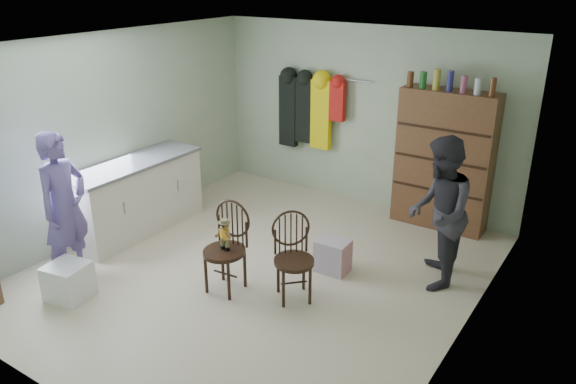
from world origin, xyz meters
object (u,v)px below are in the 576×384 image
Objects in this scene: chair_front at (227,242)px; chair_far at (293,253)px; counter at (136,196)px; dresser at (444,160)px.

chair_far is (0.66, 0.25, -0.05)m from chair_front.
counter is 0.91× the size of dresser.
chair_front reaches higher than counter.
counter is at bearing -144.31° from dresser.
counter is 3.96m from dresser.
dresser reaches higher than chair_far.
chair_front is at bearing -13.96° from counter.
dresser reaches higher than chair_front.
counter is 1.94m from chair_front.
dresser is (0.66, 2.52, 0.42)m from chair_far.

